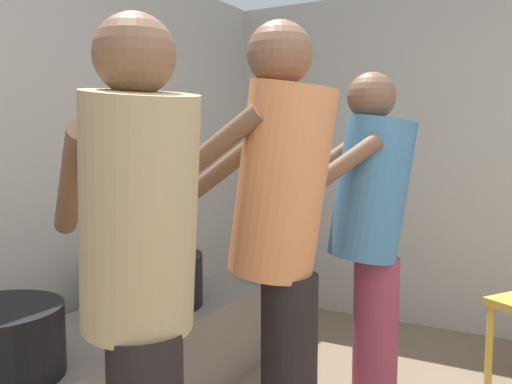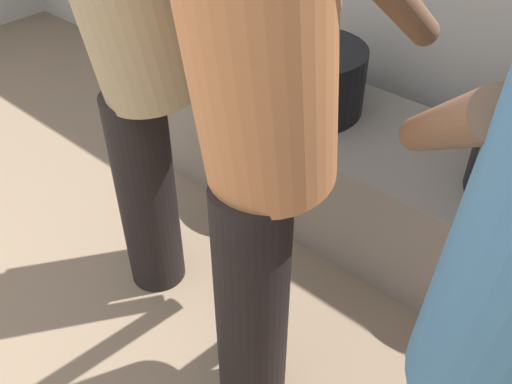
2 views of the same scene
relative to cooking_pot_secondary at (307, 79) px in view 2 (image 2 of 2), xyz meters
The scene contains 4 objects.
hearth_ledge 0.57m from the cooking_pot_secondary, ahead, with size 2.03×0.60×0.44m, color slate.
cooking_pot_secondary is the anchor object (origin of this frame).
cook_in_orange_shirt 1.06m from the cooking_pot_secondary, 59.55° to the right, with size 0.36×0.70×1.66m.
cook_in_tan_shirt 0.81m from the cooking_pot_secondary, 96.13° to the right, with size 0.64×0.72×1.59m.
Camera 2 is at (1.30, 0.20, 1.58)m, focal length 39.11 mm.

